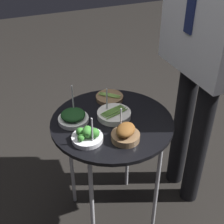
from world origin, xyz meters
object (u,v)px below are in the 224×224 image
(bowl_broccoli_back_left, at_px, (87,136))
(bowl_roast_far_rim, at_px, (126,134))
(bowl_asparagus_back_right, at_px, (110,97))
(serving_cart, at_px, (112,131))
(waiter_figure, at_px, (210,22))
(bowl_asparagus_front_right, at_px, (114,114))
(bowl_spinach_mid_right, at_px, (73,117))

(bowl_broccoli_back_left, bearing_deg, bowl_roast_far_rim, 69.27)
(bowl_asparagus_back_right, distance_m, bowl_broccoli_back_left, 0.35)
(serving_cart, distance_m, waiter_figure, 0.67)
(bowl_asparagus_front_right, height_order, waiter_figure, waiter_figure)
(serving_cart, xyz_separation_m, bowl_asparagus_back_right, (-0.18, 0.06, 0.07))
(bowl_roast_far_rim, bearing_deg, serving_cart, -179.74)
(bowl_asparagus_front_right, bearing_deg, bowl_asparagus_back_right, 165.18)
(bowl_roast_far_rim, height_order, bowl_spinach_mid_right, bowl_spinach_mid_right)
(bowl_roast_far_rim, xyz_separation_m, bowl_asparagus_back_right, (-0.33, 0.06, -0.02))
(waiter_figure, bearing_deg, serving_cart, -87.60)
(bowl_roast_far_rim, bearing_deg, bowl_broccoli_back_left, -110.73)
(bowl_spinach_mid_right, distance_m, waiter_figure, 0.76)
(serving_cart, xyz_separation_m, waiter_figure, (-0.02, 0.49, 0.46))
(bowl_spinach_mid_right, bearing_deg, serving_cart, 69.06)
(serving_cart, height_order, bowl_asparagus_front_right, bowl_asparagus_front_right)
(waiter_figure, bearing_deg, bowl_roast_far_rim, -70.79)
(serving_cart, bearing_deg, waiter_figure, 92.40)
(serving_cart, xyz_separation_m, bowl_roast_far_rim, (0.15, 0.00, 0.09))
(bowl_roast_far_rim, xyz_separation_m, waiter_figure, (-0.17, 0.49, 0.37))
(bowl_broccoli_back_left, bearing_deg, bowl_asparagus_front_right, 124.11)
(bowl_asparagus_front_right, relative_size, bowl_broccoli_back_left, 1.18)
(serving_cart, relative_size, bowl_broccoli_back_left, 4.92)
(serving_cart, xyz_separation_m, bowl_broccoli_back_left, (0.09, -0.15, 0.08))
(serving_cart, distance_m, bowl_spinach_mid_right, 0.20)
(serving_cart, height_order, waiter_figure, waiter_figure)
(bowl_asparagus_back_right, xyz_separation_m, bowl_spinach_mid_right, (0.12, -0.23, 0.01))
(serving_cart, xyz_separation_m, bowl_asparagus_front_right, (-0.02, 0.02, 0.07))
(serving_cart, distance_m, bowl_broccoli_back_left, 0.20)
(bowl_broccoli_back_left, bearing_deg, bowl_asparagus_back_right, 141.92)
(serving_cart, relative_size, bowl_asparagus_front_right, 4.18)
(bowl_asparagus_back_right, bearing_deg, serving_cart, -18.80)
(bowl_spinach_mid_right, xyz_separation_m, waiter_figure, (0.04, 0.66, 0.38))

